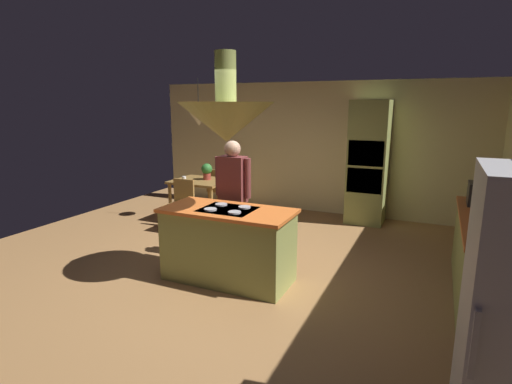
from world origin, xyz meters
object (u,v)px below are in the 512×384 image
at_px(chair_by_back_wall, 218,187).
at_px(potted_plant_on_table, 207,171).
at_px(microwave_on_counter, 489,195).
at_px(kitchen_island, 228,245).
at_px(dining_table, 201,186).
at_px(person_at_island, 233,193).
at_px(cup_on_table, 184,179).
at_px(canister_sugar, 499,220).
at_px(canister_flour, 501,224).
at_px(chair_facing_island, 181,201).
at_px(oven_tower, 368,163).

bearing_deg(chair_by_back_wall, potted_plant_on_table, 98.30).
bearing_deg(chair_by_back_wall, microwave_on_counter, 164.24).
xyz_separation_m(kitchen_island, microwave_on_counter, (2.84, 1.46, 0.59)).
xyz_separation_m(dining_table, person_at_island, (1.43, -1.45, 0.30)).
height_order(dining_table, chair_by_back_wall, chair_by_back_wall).
height_order(person_at_island, potted_plant_on_table, person_at_island).
height_order(cup_on_table, canister_sugar, canister_sugar).
xyz_separation_m(person_at_island, microwave_on_counter, (3.11, 0.81, 0.09)).
xyz_separation_m(person_at_island, canister_sugar, (3.11, -0.22, 0.05)).
bearing_deg(canister_sugar, person_at_island, 175.94).
height_order(chair_by_back_wall, canister_flour, canister_flour).
relative_size(person_at_island, cup_on_table, 18.39).
height_order(dining_table, cup_on_table, cup_on_table).
distance_m(kitchen_island, chair_facing_island, 2.24).
distance_m(kitchen_island, dining_table, 2.71).
height_order(chair_facing_island, chair_by_back_wall, same).
bearing_deg(cup_on_table, chair_by_back_wall, 75.74).
xyz_separation_m(kitchen_island, potted_plant_on_table, (-1.62, 2.19, 0.47)).
height_order(canister_sugar, microwave_on_counter, microwave_on_counter).
xyz_separation_m(cup_on_table, canister_flour, (4.76, -1.64, 0.20)).
relative_size(kitchen_island, chair_by_back_wall, 1.83).
distance_m(kitchen_island, chair_by_back_wall, 3.23).
bearing_deg(chair_by_back_wall, person_at_island, 124.41).
relative_size(kitchen_island, cup_on_table, 17.68).
relative_size(chair_facing_island, canister_sugar, 4.53).
xyz_separation_m(oven_tower, microwave_on_counter, (1.74, -1.78, -0.06)).
bearing_deg(chair_facing_island, oven_tower, 32.51).
xyz_separation_m(dining_table, canister_sugar, (4.54, -1.67, 0.35)).
bearing_deg(potted_plant_on_table, cup_on_table, -134.30).
height_order(kitchen_island, canister_flour, canister_flour).
xyz_separation_m(chair_facing_island, chair_by_back_wall, (0.00, 1.28, 0.00)).
height_order(canister_flour, microwave_on_counter, microwave_on_counter).
distance_m(chair_by_back_wall, canister_flour, 5.20).
relative_size(potted_plant_on_table, canister_sugar, 1.56).
relative_size(chair_by_back_wall, microwave_on_counter, 1.89).
distance_m(dining_table, potted_plant_on_table, 0.30).
xyz_separation_m(chair_by_back_wall, microwave_on_counter, (4.54, -1.28, 0.54)).
relative_size(kitchen_island, microwave_on_counter, 3.46).
bearing_deg(microwave_on_counter, kitchen_island, -152.79).
xyz_separation_m(oven_tower, canister_sugar, (1.74, -2.81, -0.10)).
distance_m(person_at_island, chair_by_back_wall, 2.57).
bearing_deg(dining_table, canister_sugar, -20.20).
height_order(chair_by_back_wall, cup_on_table, chair_by_back_wall).
bearing_deg(cup_on_table, person_at_island, -36.93).
bearing_deg(dining_table, chair_by_back_wall, 90.00).
height_order(oven_tower, potted_plant_on_table, oven_tower).
distance_m(chair_by_back_wall, potted_plant_on_table, 0.70).
xyz_separation_m(oven_tower, dining_table, (-2.80, -1.14, -0.45)).
xyz_separation_m(kitchen_island, person_at_island, (-0.27, 0.65, 0.49)).
xyz_separation_m(cup_on_table, canister_sugar, (4.76, -1.46, 0.19)).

